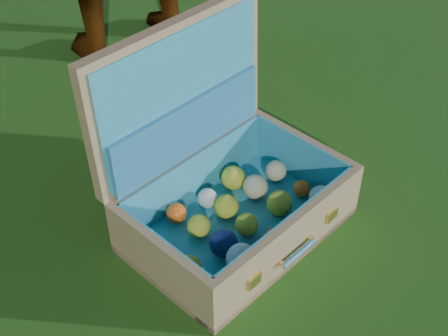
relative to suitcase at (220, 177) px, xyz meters
The scene contains 2 objects.
ground 0.14m from the suitcase, 135.05° to the right, with size 60.00×60.00×0.00m, color #215114.
suitcase is the anchor object (origin of this frame).
Camera 1 is at (-0.52, -0.94, 1.12)m, focal length 50.00 mm.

